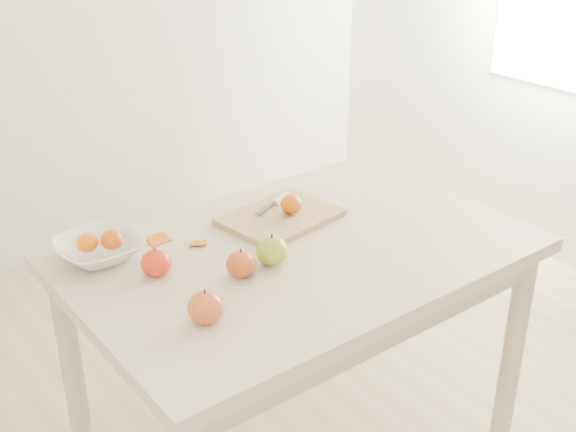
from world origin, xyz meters
TOP-DOWN VIEW (x-y plane):
  - table at (0.00, 0.00)m, footprint 1.20×0.80m
  - cutting_board at (0.06, 0.16)m, footprint 0.35×0.28m
  - board_tangerine at (0.09, 0.15)m, footprint 0.06×0.06m
  - fruit_bowl at (-0.45, 0.26)m, footprint 0.22×0.22m
  - bowl_tangerine_near at (-0.47, 0.27)m, footprint 0.06×0.06m
  - bowl_tangerine_far at (-0.42, 0.24)m, footprint 0.06×0.06m
  - orange_peel_a at (-0.29, 0.25)m, footprint 0.06×0.05m
  - orange_peel_b at (-0.21, 0.17)m, footprint 0.06×0.05m
  - paring_knife at (0.10, 0.23)m, footprint 0.16×0.08m
  - apple_green at (-0.11, -0.03)m, footprint 0.08×0.08m
  - apple_red_b at (-0.21, -0.04)m, footprint 0.08×0.08m
  - apple_red_a at (-0.37, 0.09)m, footprint 0.08×0.08m
  - apple_red_d at (-0.38, -0.15)m, footprint 0.08×0.08m

SIDE VIEW (x-z plane):
  - table at x=0.00m, z-range 0.28..1.03m
  - orange_peel_a at x=-0.29m, z-range 0.75..0.76m
  - orange_peel_b at x=-0.21m, z-range 0.75..0.76m
  - cutting_board at x=0.06m, z-range 0.75..0.77m
  - paring_knife at x=0.10m, z-range 0.77..0.78m
  - fruit_bowl at x=-0.45m, z-range 0.75..0.80m
  - apple_red_b at x=-0.21m, z-range 0.75..0.82m
  - apple_red_a at x=-0.37m, z-range 0.75..0.82m
  - apple_green at x=-0.11m, z-range 0.75..0.82m
  - apple_red_d at x=-0.38m, z-range 0.75..0.82m
  - board_tangerine at x=0.09m, z-range 0.77..0.82m
  - bowl_tangerine_near at x=-0.47m, z-range 0.78..0.82m
  - bowl_tangerine_far at x=-0.42m, z-range 0.78..0.83m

